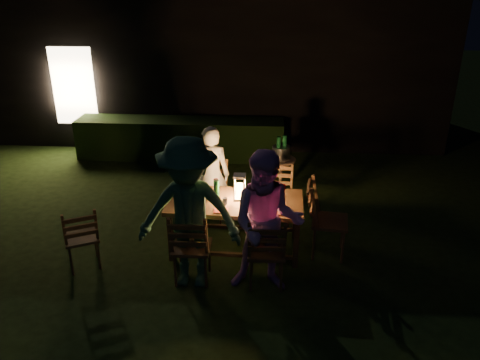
# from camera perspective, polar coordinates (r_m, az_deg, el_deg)

# --- Properties ---
(garden_envelope) EXTENTS (40.00, 40.00, 3.20)m
(garden_envelope) POSITION_cam_1_polar(r_m,az_deg,el_deg) (11.67, -2.88, 14.27)
(garden_envelope) COLOR black
(garden_envelope) RESTS_ON ground
(dining_table) EXTENTS (1.80, 0.93, 0.74)m
(dining_table) POSITION_cam_1_polar(r_m,az_deg,el_deg) (6.20, -0.55, -3.13)
(dining_table) COLOR #54321C
(dining_table) RESTS_ON ground
(chair_near_left) EXTENTS (0.45, 0.49, 1.01)m
(chair_near_left) POSITION_cam_1_polar(r_m,az_deg,el_deg) (5.78, -5.86, -9.53)
(chair_near_left) COLOR #54321C
(chair_near_left) RESTS_ON ground
(chair_near_right) EXTENTS (0.45, 0.48, 0.99)m
(chair_near_right) POSITION_cam_1_polar(r_m,az_deg,el_deg) (5.69, 3.21, -10.09)
(chair_near_right) COLOR #54321C
(chair_near_right) RESTS_ON ground
(chair_far_left) EXTENTS (0.48, 0.51, 0.97)m
(chair_far_left) POSITION_cam_1_polar(r_m,az_deg,el_deg) (7.11, -3.48, -2.86)
(chair_far_left) COLOR #54321C
(chair_far_left) RESTS_ON ground
(chair_far_right) EXTENTS (0.44, 0.47, 0.93)m
(chair_far_right) POSITION_cam_1_polar(r_m,az_deg,el_deg) (7.03, 4.60, -3.31)
(chair_far_right) COLOR #54321C
(chair_far_right) RESTS_ON ground
(chair_end) EXTENTS (0.57, 0.54, 1.08)m
(chair_end) POSITION_cam_1_polar(r_m,az_deg,el_deg) (6.37, 10.59, -6.27)
(chair_end) COLOR #54321C
(chair_end) RESTS_ON ground
(chair_spare) EXTENTS (0.56, 0.58, 0.92)m
(chair_spare) POSITION_cam_1_polar(r_m,az_deg,el_deg) (6.34, -18.58, -7.84)
(chair_spare) COLOR #54321C
(chair_spare) RESTS_ON ground
(person_house_side) EXTENTS (0.56, 0.37, 1.50)m
(person_house_side) POSITION_cam_1_polar(r_m,az_deg,el_deg) (6.96, -3.52, 0.68)
(person_house_side) COLOR beige
(person_house_side) RESTS_ON ground
(person_opp_right) EXTENTS (0.86, 0.68, 1.74)m
(person_opp_right) POSITION_cam_1_polar(r_m,az_deg,el_deg) (5.36, 3.31, -5.29)
(person_opp_right) COLOR #E39CE0
(person_opp_right) RESTS_ON ground
(person_opp_left) EXTENTS (1.23, 0.73, 1.87)m
(person_opp_left) POSITION_cam_1_polar(r_m,az_deg,el_deg) (5.42, -6.24, -4.20)
(person_opp_left) COLOR #2F5F3E
(person_opp_left) RESTS_ON ground
(lantern) EXTENTS (0.16, 0.16, 0.35)m
(lantern) POSITION_cam_1_polar(r_m,az_deg,el_deg) (6.14, -0.05, -1.02)
(lantern) COLOR white
(lantern) RESTS_ON dining_table
(plate_far_left) EXTENTS (0.25, 0.25, 0.01)m
(plate_far_left) POSITION_cam_1_polar(r_m,az_deg,el_deg) (6.44, -5.22, -1.39)
(plate_far_left) COLOR white
(plate_far_left) RESTS_ON dining_table
(plate_near_left) EXTENTS (0.25, 0.25, 0.01)m
(plate_near_left) POSITION_cam_1_polar(r_m,az_deg,el_deg) (6.05, -5.97, -3.13)
(plate_near_left) COLOR white
(plate_near_left) RESTS_ON dining_table
(plate_far_right) EXTENTS (0.25, 0.25, 0.01)m
(plate_far_right) POSITION_cam_1_polar(r_m,az_deg,el_deg) (6.34, 3.71, -1.76)
(plate_far_right) COLOR white
(plate_far_right) RESTS_ON dining_table
(plate_near_right) EXTENTS (0.25, 0.25, 0.01)m
(plate_near_right) POSITION_cam_1_polar(r_m,az_deg,el_deg) (5.94, 3.54, -3.56)
(plate_near_right) COLOR white
(plate_near_right) RESTS_ON dining_table
(wineglass_a) EXTENTS (0.06, 0.06, 0.18)m
(wineglass_a) POSITION_cam_1_polar(r_m,az_deg,el_deg) (6.42, -2.95, -0.61)
(wineglass_a) COLOR #59070F
(wineglass_a) RESTS_ON dining_table
(wineglass_b) EXTENTS (0.06, 0.06, 0.18)m
(wineglass_b) POSITION_cam_1_polar(r_m,az_deg,el_deg) (6.14, -7.38, -1.96)
(wineglass_b) COLOR #59070F
(wineglass_b) RESTS_ON dining_table
(wineglass_c) EXTENTS (0.06, 0.06, 0.18)m
(wineglass_c) POSITION_cam_1_polar(r_m,az_deg,el_deg) (5.86, 2.07, -3.07)
(wineglass_c) COLOR #59070F
(wineglass_c) RESTS_ON dining_table
(wineglass_d) EXTENTS (0.06, 0.06, 0.18)m
(wineglass_d) POSITION_cam_1_polar(r_m,az_deg,el_deg) (6.27, 5.27, -1.31)
(wineglass_d) COLOR #59070F
(wineglass_d) RESTS_ON dining_table
(wineglass_e) EXTENTS (0.06, 0.06, 0.18)m
(wineglass_e) POSITION_cam_1_polar(r_m,az_deg,el_deg) (5.88, -1.84, -2.98)
(wineglass_e) COLOR silver
(wineglass_e) RESTS_ON dining_table
(bottle_table) EXTENTS (0.07, 0.07, 0.28)m
(bottle_table) POSITION_cam_1_polar(r_m,az_deg,el_deg) (6.14, -2.88, -1.24)
(bottle_table) COLOR #0F471E
(bottle_table) RESTS_ON dining_table
(napkin_left) EXTENTS (0.18, 0.14, 0.01)m
(napkin_left) POSITION_cam_1_polar(r_m,az_deg,el_deg) (5.90, -2.34, -3.76)
(napkin_left) COLOR red
(napkin_left) RESTS_ON dining_table
(napkin_right) EXTENTS (0.18, 0.14, 0.01)m
(napkin_right) POSITION_cam_1_polar(r_m,az_deg,el_deg) (5.87, 4.49, -3.97)
(napkin_right) COLOR red
(napkin_right) RESTS_ON dining_table
(phone) EXTENTS (0.14, 0.07, 0.01)m
(phone) POSITION_cam_1_polar(r_m,az_deg,el_deg) (6.00, -6.77, -3.47)
(phone) COLOR black
(phone) RESTS_ON dining_table
(side_table) EXTENTS (0.49, 0.49, 0.66)m
(side_table) POSITION_cam_1_polar(r_m,az_deg,el_deg) (7.87, 5.02, 2.06)
(side_table) COLOR #916748
(side_table) RESTS_ON ground
(ice_bucket) EXTENTS (0.30, 0.30, 0.22)m
(ice_bucket) POSITION_cam_1_polar(r_m,az_deg,el_deg) (7.80, 5.06, 3.35)
(ice_bucket) COLOR #A5A8AD
(ice_bucket) RESTS_ON side_table
(bottle_bucket_a) EXTENTS (0.07, 0.07, 0.32)m
(bottle_bucket_a) POSITION_cam_1_polar(r_m,az_deg,el_deg) (7.75, 4.71, 3.60)
(bottle_bucket_a) COLOR #0F471E
(bottle_bucket_a) RESTS_ON side_table
(bottle_bucket_b) EXTENTS (0.07, 0.07, 0.32)m
(bottle_bucket_b) POSITION_cam_1_polar(r_m,az_deg,el_deg) (7.83, 5.44, 3.78)
(bottle_bucket_b) COLOR #0F471E
(bottle_bucket_b) RESTS_ON side_table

